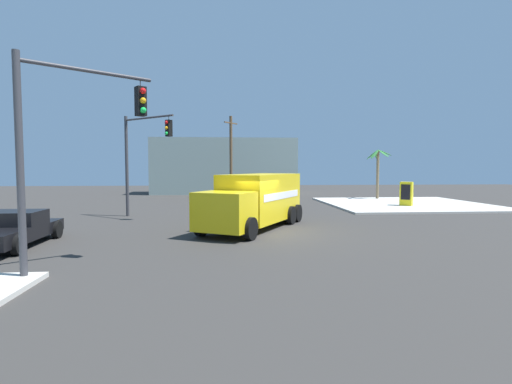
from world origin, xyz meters
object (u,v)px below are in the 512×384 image
object	(u,v)px
pickup_black	(13,228)
vending_machine_red	(406,194)
traffic_light_secondary	(66,132)
traffic_light_primary	(140,150)
delivery_truck	(255,200)
palm_tree_far	(378,166)
utility_pole	(231,156)

from	to	relation	value
pickup_black	vending_machine_red	bearing A→B (deg)	30.77
vending_machine_red	pickup_black	bearing A→B (deg)	-149.23
traffic_light_secondary	vending_machine_red	bearing A→B (deg)	43.35
traffic_light_primary	pickup_black	world-z (taller)	traffic_light_primary
traffic_light_primary	pickup_black	xyz separation A→B (m)	(-3.16, -8.65, -3.44)
delivery_truck	traffic_light_primary	bearing A→B (deg)	144.89
traffic_light_secondary	vending_machine_red	world-z (taller)	traffic_light_secondary
pickup_black	palm_tree_far	distance (m)	30.75
pickup_black	vending_machine_red	world-z (taller)	vending_machine_red
delivery_truck	traffic_light_primary	world-z (taller)	traffic_light_primary
vending_machine_red	utility_pole	distance (m)	17.73
traffic_light_secondary	pickup_black	xyz separation A→B (m)	(-3.79, 4.28, -3.41)
delivery_truck	utility_pole	bearing A→B (deg)	92.53
traffic_light_primary	traffic_light_secondary	size ratio (longest dim) A/B	1.04
traffic_light_secondary	palm_tree_far	xyz separation A→B (m)	(19.18, 24.57, -0.92)
delivery_truck	traffic_light_secondary	world-z (taller)	traffic_light_secondary
traffic_light_secondary	pickup_black	size ratio (longest dim) A/B	1.17
traffic_light_secondary	utility_pole	bearing A→B (deg)	79.65
vending_machine_red	delivery_truck	bearing A→B (deg)	-142.85
utility_pole	delivery_truck	bearing A→B (deg)	-87.47
traffic_light_primary	pickup_black	size ratio (longest dim) A/B	1.21
vending_machine_red	palm_tree_far	bearing A→B (deg)	86.50
traffic_light_primary	vending_machine_red	xyz separation A→B (m)	(19.39, 4.78, -3.10)
delivery_truck	utility_pole	size ratio (longest dim) A/B	0.97
delivery_truck	vending_machine_red	world-z (taller)	delivery_truck
delivery_truck	palm_tree_far	bearing A→B (deg)	51.56
traffic_light_secondary	pickup_black	distance (m)	6.66
palm_tree_far	utility_pole	size ratio (longest dim) A/B	0.56
pickup_black	traffic_light_primary	bearing A→B (deg)	69.94
traffic_light_primary	traffic_light_secondary	distance (m)	12.95
traffic_light_secondary	utility_pole	world-z (taller)	utility_pole
vending_machine_red	palm_tree_far	distance (m)	7.21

